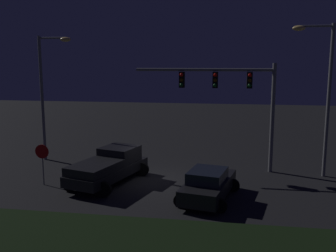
{
  "coord_description": "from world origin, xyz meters",
  "views": [
    {
      "loc": [
        4.07,
        -20.39,
        6.59
      ],
      "look_at": [
        0.67,
        1.51,
        2.84
      ],
      "focal_mm": 40.89,
      "sensor_mm": 36.0,
      "label": 1
    }
  ],
  "objects_px": {
    "street_lamp_left": "(47,84)",
    "street_lamp_right": "(322,83)",
    "traffic_signal_gantry": "(231,90)",
    "car_sedan": "(208,185)",
    "pickup_truck": "(110,165)",
    "stop_sign": "(42,157)"
  },
  "relations": [
    {
      "from": "pickup_truck",
      "to": "stop_sign",
      "type": "xyz_separation_m",
      "value": [
        -3.41,
        -0.98,
        0.56
      ]
    },
    {
      "from": "traffic_signal_gantry",
      "to": "street_lamp_right",
      "type": "height_order",
      "value": "street_lamp_right"
    },
    {
      "from": "traffic_signal_gantry",
      "to": "street_lamp_left",
      "type": "distance_m",
      "value": 11.97
    },
    {
      "from": "pickup_truck",
      "to": "traffic_signal_gantry",
      "type": "bearing_deg",
      "value": -45.62
    },
    {
      "from": "stop_sign",
      "to": "car_sedan",
      "type": "bearing_deg",
      "value": -5.35
    },
    {
      "from": "traffic_signal_gantry",
      "to": "street_lamp_right",
      "type": "distance_m",
      "value": 5.04
    },
    {
      "from": "car_sedan",
      "to": "traffic_signal_gantry",
      "type": "xyz_separation_m",
      "value": [
        1.02,
        5.26,
        4.16
      ]
    },
    {
      "from": "street_lamp_right",
      "to": "stop_sign",
      "type": "relative_size",
      "value": 3.88
    },
    {
      "from": "traffic_signal_gantry",
      "to": "street_lamp_right",
      "type": "bearing_deg",
      "value": -5.12
    },
    {
      "from": "street_lamp_right",
      "to": "car_sedan",
      "type": "bearing_deg",
      "value": -141.35
    },
    {
      "from": "car_sedan",
      "to": "traffic_signal_gantry",
      "type": "height_order",
      "value": "traffic_signal_gantry"
    },
    {
      "from": "car_sedan",
      "to": "traffic_signal_gantry",
      "type": "bearing_deg",
      "value": 1.03
    },
    {
      "from": "street_lamp_left",
      "to": "street_lamp_right",
      "type": "height_order",
      "value": "street_lamp_right"
    },
    {
      "from": "car_sedan",
      "to": "street_lamp_left",
      "type": "distance_m",
      "value": 13.2
    },
    {
      "from": "street_lamp_right",
      "to": "stop_sign",
      "type": "distance_m",
      "value": 15.9
    },
    {
      "from": "street_lamp_left",
      "to": "car_sedan",
      "type": "bearing_deg",
      "value": -28.64
    },
    {
      "from": "traffic_signal_gantry",
      "to": "stop_sign",
      "type": "bearing_deg",
      "value": -155.93
    },
    {
      "from": "pickup_truck",
      "to": "street_lamp_right",
      "type": "xyz_separation_m",
      "value": [
        11.5,
        3.0,
        4.37
      ]
    },
    {
      "from": "car_sedan",
      "to": "street_lamp_right",
      "type": "distance_m",
      "value": 8.99
    },
    {
      "from": "traffic_signal_gantry",
      "to": "stop_sign",
      "type": "height_order",
      "value": "traffic_signal_gantry"
    },
    {
      "from": "pickup_truck",
      "to": "car_sedan",
      "type": "height_order",
      "value": "pickup_truck"
    },
    {
      "from": "traffic_signal_gantry",
      "to": "street_lamp_left",
      "type": "height_order",
      "value": "street_lamp_left"
    }
  ]
}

